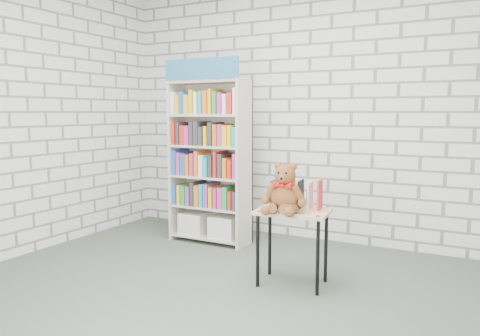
% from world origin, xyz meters
% --- Properties ---
extents(ground, '(4.50, 4.50, 0.00)m').
position_xyz_m(ground, '(0.00, 0.00, 0.00)').
color(ground, '#434E42').
rests_on(ground, ground).
extents(room_shell, '(4.52, 4.02, 2.81)m').
position_xyz_m(room_shell, '(0.00, 0.00, 1.78)').
color(room_shell, silver).
rests_on(room_shell, ground).
extents(bookshelf, '(0.86, 0.34, 1.94)m').
position_xyz_m(bookshelf, '(-0.87, 1.36, 0.89)').
color(bookshelf, beige).
rests_on(bookshelf, ground).
extents(display_table, '(0.61, 0.46, 0.62)m').
position_xyz_m(display_table, '(0.39, 0.57, 0.53)').
color(display_table, tan).
rests_on(display_table, ground).
extents(table_books, '(0.42, 0.22, 0.24)m').
position_xyz_m(table_books, '(0.38, 0.67, 0.74)').
color(table_books, teal).
rests_on(table_books, display_table).
extents(teddy_bear, '(0.36, 0.34, 0.39)m').
position_xyz_m(teddy_bear, '(0.36, 0.47, 0.77)').
color(teddy_bear, brown).
rests_on(teddy_bear, display_table).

